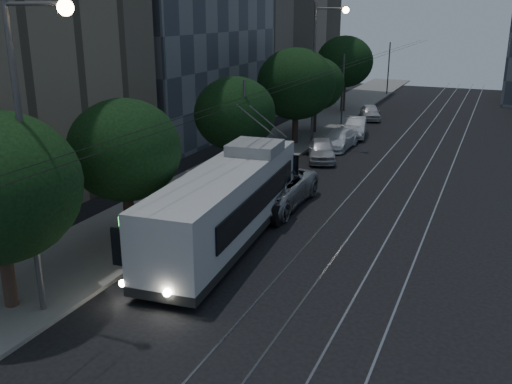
{
  "coord_description": "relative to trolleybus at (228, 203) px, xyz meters",
  "views": [
    {
      "loc": [
        7.13,
        -17.23,
        9.44
      ],
      "look_at": [
        -1.6,
        3.0,
        2.4
      ],
      "focal_mm": 40.0,
      "sensor_mm": 36.0,
      "label": 1
    }
  ],
  "objects": [
    {
      "name": "streetlamp_near",
      "position": [
        -2.49,
        -7.81,
        4.3
      ],
      "size": [
        2.42,
        0.44,
        10.0
      ],
      "color": "#535355",
      "rests_on": "ground"
    },
    {
      "name": "car_white_d",
      "position": [
        -0.76,
        30.75,
        -1.05
      ],
      "size": [
        2.74,
        4.24,
        1.34
      ],
      "primitive_type": "imported",
      "rotation": [
        0.0,
        0.0,
        0.32
      ],
      "color": "silver",
      "rests_on": "ground"
    },
    {
      "name": "tree_5",
      "position": [
        -4.1,
        33.66,
        3.06
      ],
      "size": [
        5.35,
        5.35,
        7.21
      ],
      "color": "black",
      "rests_on": "ground"
    },
    {
      "name": "pickup_silver",
      "position": [
        0.02,
        4.98,
        -0.82
      ],
      "size": [
        3.08,
        6.57,
        1.82
      ],
      "primitive_type": "imported",
      "rotation": [
        0.0,
        0.0,
        -0.01
      ],
      "color": "#A4A8AC",
      "rests_on": "ground"
    },
    {
      "name": "tree_2",
      "position": [
        -3.6,
        8.35,
        2.19
      ],
      "size": [
        4.58,
        4.58,
        5.99
      ],
      "color": "black",
      "rests_on": "ground"
    },
    {
      "name": "tram_rails",
      "position": [
        5.4,
        16.98,
        -1.72
      ],
      "size": [
        4.52,
        90.0,
        0.02
      ],
      "color": "gray",
      "rests_on": "ground"
    },
    {
      "name": "tree_1",
      "position": [
        -3.6,
        -1.96,
        2.37
      ],
      "size": [
        4.57,
        4.57,
        6.17
      ],
      "color": "black",
      "rests_on": "ground"
    },
    {
      "name": "tree_3",
      "position": [
        -3.6,
        18.52,
        2.7
      ],
      "size": [
        5.64,
        5.64,
        6.98
      ],
      "color": "black",
      "rests_on": "ground"
    },
    {
      "name": "streetlamp_far",
      "position": [
        -1.89,
        18.51,
        4.27
      ],
      "size": [
        2.41,
        0.44,
        9.95
      ],
      "color": "#535355",
      "rests_on": "ground"
    },
    {
      "name": "car_white_a",
      "position": [
        -0.44,
        14.85,
        -1.0
      ],
      "size": [
        3.0,
        4.58,
        1.45
      ],
      "primitive_type": "imported",
      "rotation": [
        0.0,
        0.0,
        0.33
      ],
      "color": "#B1B1B6",
      "rests_on": "ground"
    },
    {
      "name": "car_white_c",
      "position": [
        -0.25,
        23.03,
        -0.98
      ],
      "size": [
        2.41,
        4.77,
        1.5
      ],
      "primitive_type": "imported",
      "rotation": [
        0.0,
        0.0,
        0.19
      ],
      "color": "#B0B0B4",
      "rests_on": "ground"
    },
    {
      "name": "tree_4",
      "position": [
        -3.6,
        22.94,
        2.21
      ],
      "size": [
        4.63,
        4.63,
        6.03
      ],
      "color": "black",
      "rests_on": "ground"
    },
    {
      "name": "trolleybus",
      "position": [
        0.0,
        0.0,
        0.0
      ],
      "size": [
        3.64,
        12.6,
        5.63
      ],
      "rotation": [
        0.0,
        0.0,
        0.09
      ],
      "color": "silver",
      "rests_on": "ground"
    },
    {
      "name": "overhead_wires",
      "position": [
        -2.07,
        16.98,
        1.74
      ],
      "size": [
        2.23,
        90.0,
        6.0
      ],
      "color": "black",
      "rests_on": "ground"
    },
    {
      "name": "car_white_b",
      "position": [
        -0.35,
        18.63,
        -1.05
      ],
      "size": [
        2.09,
        4.72,
        1.35
      ],
      "primitive_type": "imported",
      "rotation": [
        0.0,
        0.0,
        -0.04
      ],
      "color": "white",
      "rests_on": "ground"
    },
    {
      "name": "sidewalk",
      "position": [
        -4.6,
        16.98,
        -1.65
      ],
      "size": [
        5.0,
        90.0,
        0.15
      ],
      "primitive_type": "cube",
      "color": "slate",
      "rests_on": "ground"
    },
    {
      "name": "ground",
      "position": [
        2.9,
        -3.02,
        -1.73
      ],
      "size": [
        120.0,
        120.0,
        0.0
      ],
      "primitive_type": "plane",
      "color": "black",
      "rests_on": "ground"
    }
  ]
}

